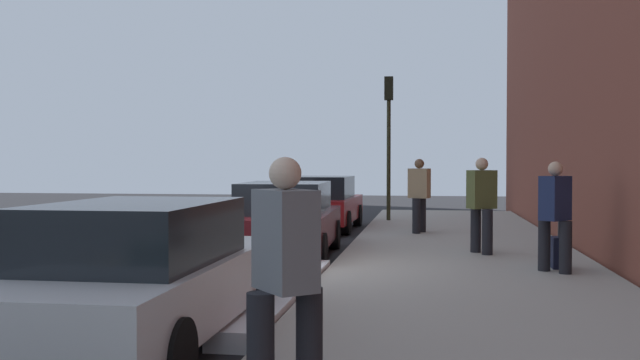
# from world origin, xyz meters

# --- Properties ---
(ground_plane) EXTENTS (56.00, 56.00, 0.00)m
(ground_plane) POSITION_xyz_m (0.00, 0.00, 0.00)
(ground_plane) COLOR black
(sidewalk) EXTENTS (28.00, 4.60, 0.15)m
(sidewalk) POSITION_xyz_m (0.00, -3.30, 0.07)
(sidewalk) COLOR #A39E93
(sidewalk) RESTS_ON ground
(lane_stripe_centre) EXTENTS (28.00, 0.14, 0.01)m
(lane_stripe_centre) POSITION_xyz_m (0.00, 3.20, 0.00)
(lane_stripe_centre) COLOR gold
(lane_stripe_centre) RESTS_ON ground
(snow_bank_curb) EXTENTS (5.27, 0.56, 0.22)m
(snow_bank_curb) POSITION_xyz_m (-2.65, -0.70, 0.11)
(snow_bank_curb) COLOR white
(snow_bank_curb) RESTS_ON ground
(parked_car_white) EXTENTS (4.66, 1.91, 1.51)m
(parked_car_white) POSITION_xyz_m (-5.14, 0.26, 0.76)
(parked_car_white) COLOR black
(parked_car_white) RESTS_ON ground
(parked_car_maroon) EXTENTS (4.54, 2.03, 1.51)m
(parked_car_maroon) POSITION_xyz_m (1.82, 0.16, 0.76)
(parked_car_maroon) COLOR black
(parked_car_maroon) RESTS_ON ground
(parked_car_red) EXTENTS (4.21, 1.97, 1.51)m
(parked_car_red) POSITION_xyz_m (7.56, 0.29, 0.76)
(parked_car_red) COLOR black
(parked_car_red) RESTS_ON ground
(pedestrian_navy_coat) EXTENTS (0.56, 0.55, 1.77)m
(pedestrian_navy_coat) POSITION_xyz_m (-0.35, -4.66, 1.10)
(pedestrian_navy_coat) COLOR black
(pedestrian_navy_coat) RESTS_ON sidewalk
(pedestrian_olive_coat) EXTENTS (0.56, 0.59, 1.85)m
(pedestrian_olive_coat) POSITION_xyz_m (1.84, -3.68, 1.14)
(pedestrian_olive_coat) COLOR black
(pedestrian_olive_coat) RESTS_ON sidewalk
(pedestrian_tan_coat) EXTENTS (0.59, 0.57, 1.84)m
(pedestrian_tan_coat) POSITION_xyz_m (5.69, -2.44, 1.13)
(pedestrian_tan_coat) COLOR black
(pedestrian_tan_coat) RESTS_ON sidewalk
(pedestrian_grey_coat) EXTENTS (0.57, 0.55, 1.81)m
(pedestrian_grey_coat) POSITION_xyz_m (-7.10, -1.64, 1.11)
(pedestrian_grey_coat) COLOR black
(pedestrian_grey_coat) RESTS_ON sidewalk
(traffic_light_pole) EXTENTS (0.35, 0.26, 4.34)m
(traffic_light_pole) POSITION_xyz_m (9.40, -1.47, 3.08)
(traffic_light_pole) COLOR #2D2D19
(traffic_light_pole) RESTS_ON sidewalk
(rolling_suitcase) EXTENTS (0.34, 0.22, 0.88)m
(rolling_suitcase) POSITION_xyz_m (0.09, -4.80, 0.41)
(rolling_suitcase) COLOR #191E38
(rolling_suitcase) RESTS_ON sidewalk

